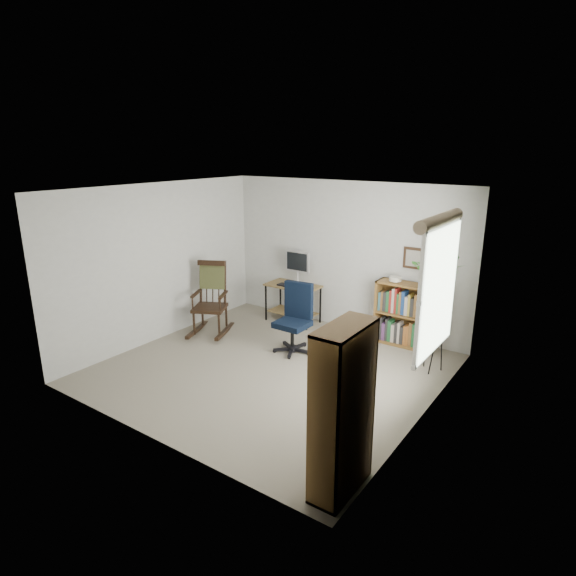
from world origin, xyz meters
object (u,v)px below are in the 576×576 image
Objects in this scene: desk at (293,303)px; low_bookshelf at (406,315)px; office_chair at (292,319)px; rocking_chair at (209,298)px; tall_bookshelf at (342,411)px.

low_bookshelf reaches higher than desk.
rocking_chair reaches higher than office_chair.
tall_bookshelf is at bearing -77.37° from low_bookshelf.
rocking_chair is 4.06m from tall_bookshelf.
office_chair is 1.72m from low_bookshelf.
desk is 0.88× the size of office_chair.
tall_bookshelf is at bearing -56.89° from rocking_chair.
office_chair is (0.71, -1.06, 0.19)m from desk.
office_chair is 0.88× the size of rocking_chair.
tall_bookshelf reaches higher than desk.
rocking_chair reaches higher than low_bookshelf.
desk is at bearing 129.95° from tall_bookshelf.
rocking_chair reaches higher than desk.
low_bookshelf is 3.47m from tall_bookshelf.
tall_bookshelf is (3.51, -2.04, 0.18)m from rocking_chair.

